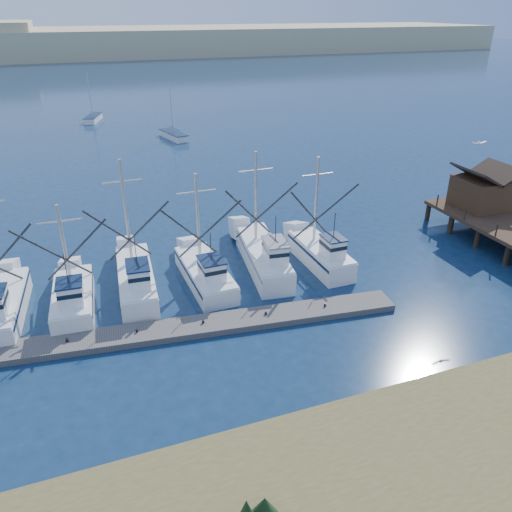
{
  "coord_description": "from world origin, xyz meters",
  "views": [
    {
      "loc": [
        -11.41,
        -20.16,
        17.91
      ],
      "look_at": [
        -1.06,
        8.0,
        2.87
      ],
      "focal_mm": 35.0,
      "sensor_mm": 36.0,
      "label": 1
    }
  ],
  "objects_px": {
    "floating_dock": "(154,332)",
    "sailboat_near": "(174,135)",
    "timber_pier": "(511,215)",
    "sailboat_far": "(93,118)"
  },
  "relations": [
    {
      "from": "sailboat_far",
      "to": "timber_pier",
      "type": "bearing_deg",
      "value": -47.83
    },
    {
      "from": "floating_dock",
      "to": "sailboat_far",
      "type": "relative_size",
      "value": 3.83
    },
    {
      "from": "timber_pier",
      "to": "sailboat_far",
      "type": "distance_m",
      "value": 70.39
    },
    {
      "from": "floating_dock",
      "to": "timber_pier",
      "type": "distance_m",
      "value": 30.35
    },
    {
      "from": "floating_dock",
      "to": "sailboat_near",
      "type": "distance_m",
      "value": 50.85
    },
    {
      "from": "timber_pier",
      "to": "floating_dock",
      "type": "bearing_deg",
      "value": -174.18
    },
    {
      "from": "sailboat_near",
      "to": "sailboat_far",
      "type": "bearing_deg",
      "value": 107.4
    },
    {
      "from": "floating_dock",
      "to": "sailboat_far",
      "type": "height_order",
      "value": "sailboat_far"
    },
    {
      "from": "floating_dock",
      "to": "sailboat_near",
      "type": "xyz_separation_m",
      "value": [
        11.5,
        49.53,
        0.28
      ]
    },
    {
      "from": "floating_dock",
      "to": "sailboat_far",
      "type": "xyz_separation_m",
      "value": [
        1.01,
        67.13,
        0.28
      ]
    }
  ]
}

